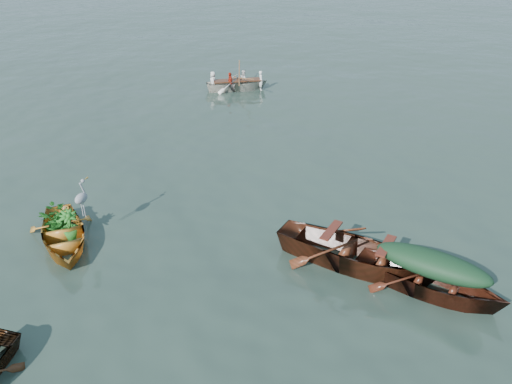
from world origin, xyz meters
The scene contains 11 objects.
ground centered at (0.00, 0.00, 0.00)m, with size 140.00×140.00×0.00m, color #2F4238.
yellow_dinghy centered at (-3.87, -0.21, 0.00)m, with size 1.48×3.43×0.94m, color #C87627.
green_tarp_boat centered at (4.34, 0.68, 0.00)m, with size 1.31×4.20×0.97m, color #501D12.
open_wooden_boat centered at (2.80, 1.08, 0.00)m, with size 1.58×5.06×1.23m, color #572615.
rowed_boat centered at (-4.52, 13.22, 0.00)m, with size 1.20×4.00×0.94m, color white.
green_tarp_cover centered at (4.34, 0.68, 0.75)m, with size 0.72×2.31×0.52m, color #16361C.
thwart_benches centered at (2.80, 1.08, 0.63)m, with size 0.95×2.53×0.04m, color #541E13, non-canonical shape.
heron centered at (-3.50, 0.20, 0.93)m, with size 0.28×0.40×0.92m, color #9EA1A6, non-canonical shape.
dinghy_weeds centered at (-4.22, 0.22, 0.77)m, with size 0.70×0.90×0.60m, color #1E5E18.
rowers centered at (-4.52, 13.22, 0.85)m, with size 1.08×2.80×0.76m, color white.
oars centered at (-4.52, 13.22, 0.50)m, with size 2.60×0.60×0.06m, color brown, non-canonical shape.
Camera 1 is at (3.60, -8.15, 6.59)m, focal length 35.00 mm.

